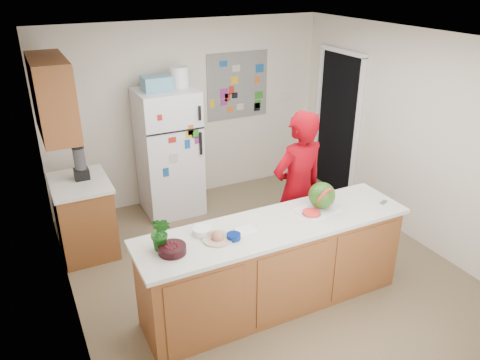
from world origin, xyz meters
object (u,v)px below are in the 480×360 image
person (297,191)px  watermelon (322,195)px  cherry_bowl (172,249)px  refrigerator (169,153)px

person → watermelon: 0.51m
person → cherry_bowl: 1.72m
person → watermelon: size_ratio=6.80×
watermelon → cherry_bowl: watermelon is taller
cherry_bowl → refrigerator: bearing=72.2°
person → watermelon: bearing=79.5°
person → cherry_bowl: (-1.62, -0.58, 0.06)m
refrigerator → watermelon: (0.81, -2.31, 0.21)m
watermelon → cherry_bowl: (-1.58, -0.10, -0.11)m
refrigerator → watermelon: size_ratio=6.44×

